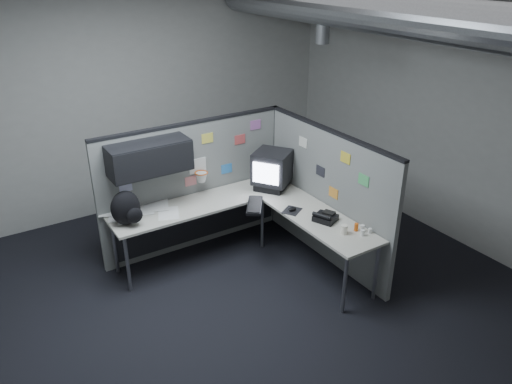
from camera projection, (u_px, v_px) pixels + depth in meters
room at (305, 99)px, 4.91m from camera, size 5.62×5.62×3.22m
partition_back at (184, 176)px, 5.93m from camera, size 2.44×0.42×1.63m
partition_right at (326, 195)px, 5.88m from camera, size 0.07×2.23×1.63m
desk at (236, 214)px, 5.88m from camera, size 2.31×2.11×0.73m
monitor at (272, 170)px, 6.17m from camera, size 0.58×0.58×0.48m
keyboard at (255, 205)px, 5.79m from camera, size 0.40×0.47×0.04m
mouse at (292, 210)px, 5.70m from camera, size 0.28×0.26×0.05m
phone at (325, 217)px, 5.48m from camera, size 0.29×0.30×0.11m
bottles at (362, 229)px, 5.25m from camera, size 0.15×0.16×0.09m
cup at (344, 230)px, 5.21m from camera, size 0.09×0.09×0.10m
papers at (138, 211)px, 5.67m from camera, size 0.87×0.79×0.02m
backpack at (126, 209)px, 5.34m from camera, size 0.34×0.30×0.39m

